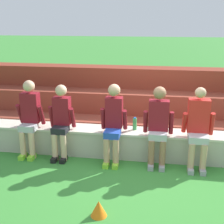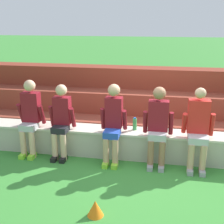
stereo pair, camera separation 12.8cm
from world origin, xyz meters
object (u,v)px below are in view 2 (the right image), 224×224
Objects in this scene: person_center at (113,122)px; sports_cone at (95,208)px; person_left_of_center at (61,119)px; water_bottle_mid_left at (135,124)px; person_far_right at (198,127)px; person_right_of_center at (158,124)px; person_far_left at (30,115)px.

person_center is 1.82m from sports_cone.
person_center reaches higher than person_left_of_center.
person_center is at bearing -141.61° from water_bottle_mid_left.
water_bottle_mid_left is (1.35, 0.28, -0.10)m from person_left_of_center.
water_bottle_mid_left is at bearing 165.87° from person_far_right.
person_right_of_center reaches higher than water_bottle_mid_left.
person_left_of_center is (0.63, -0.03, -0.04)m from person_far_left.
water_bottle_mid_left is 1.08× the size of sports_cone.
person_center is 6.34× the size of sports_cone.
person_far_right is 5.85× the size of water_bottle_mid_left.
water_bottle_mid_left is (-1.13, 0.28, -0.12)m from person_far_right.
person_far_left is 2.43m from person_right_of_center.
person_center is (0.99, -0.01, 0.02)m from person_left_of_center.
person_left_of_center reaches higher than sports_cone.
person_far_right is at bearing -14.13° from water_bottle_mid_left.
person_center is at bearing 179.82° from person_right_of_center.
person_left_of_center is 1.79m from person_right_of_center.
person_far_left reaches higher than person_left_of_center.
person_far_left is 1.62m from person_center.
person_far_left is 2.01m from water_bottle_mid_left.
sports_cone is (1.69, -1.73, -0.67)m from person_far_left.
person_left_of_center is at bearing -2.38° from person_far_left.
person_right_of_center reaches higher than person_left_of_center.
person_right_of_center is at bearing 66.44° from sports_cone.
person_left_of_center is 0.99m from person_center.
person_right_of_center is at bearing -179.30° from person_far_right.
person_far_left is 1.02× the size of person_right_of_center.
person_far_right is at bearing 0.23° from person_center.
person_left_of_center is at bearing 179.17° from person_center.
person_far_right reaches higher than person_right_of_center.
person_right_of_center is 6.29× the size of sports_cone.
person_right_of_center is 1.00× the size of person_far_right.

